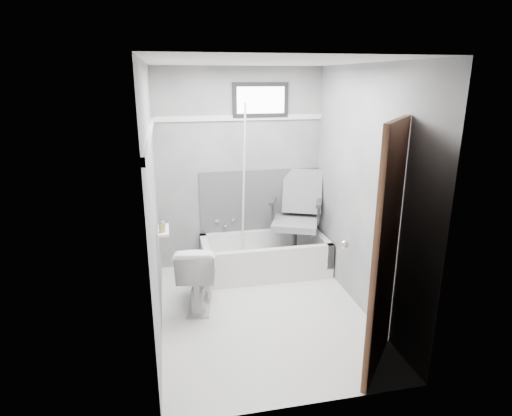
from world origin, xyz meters
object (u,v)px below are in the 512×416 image
object	(u,v)px
bathtub	(265,256)
soap_bottle_a	(162,227)
door	(439,266)
soap_bottle_b	(162,222)
toilet	(198,274)
office_chair	(295,217)

from	to	relation	value
bathtub	soap_bottle_a	distance (m)	1.64
door	soap_bottle_a	distance (m)	2.35
bathtub	soap_bottle_b	world-z (taller)	soap_bottle_b
toilet	door	world-z (taller)	door
bathtub	door	size ratio (longest dim) A/B	0.75
bathtub	toilet	bearing A→B (deg)	-143.15
office_chair	door	xyz separation A→B (m)	(0.37, -2.25, 0.34)
toilet	soap_bottle_b	xyz separation A→B (m)	(-0.32, -0.08, 0.61)
door	soap_bottle_a	size ratio (longest dim) A/B	20.42
office_chair	door	size ratio (longest dim) A/B	0.54
toilet	bathtub	bearing A→B (deg)	-134.00
toilet	soap_bottle_a	size ratio (longest dim) A/B	7.19
toilet	door	distance (m)	2.34
bathtub	door	world-z (taller)	door
bathtub	toilet	size ratio (longest dim) A/B	2.13
office_chair	toilet	distance (m)	1.44
toilet	soap_bottle_b	world-z (taller)	soap_bottle_b
door	soap_bottle_a	world-z (taller)	door
toilet	door	size ratio (longest dim) A/B	0.35
door	soap_bottle_b	xyz separation A→B (m)	(-1.92, 1.49, -0.04)
bathtub	soap_bottle_b	bearing A→B (deg)	-148.38
bathtub	office_chair	world-z (taller)	office_chair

